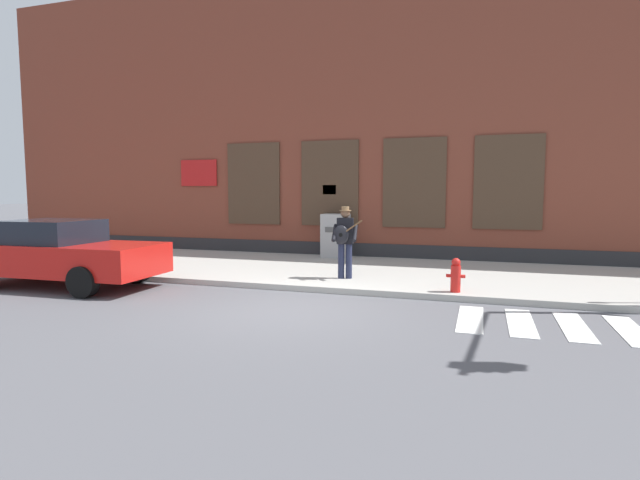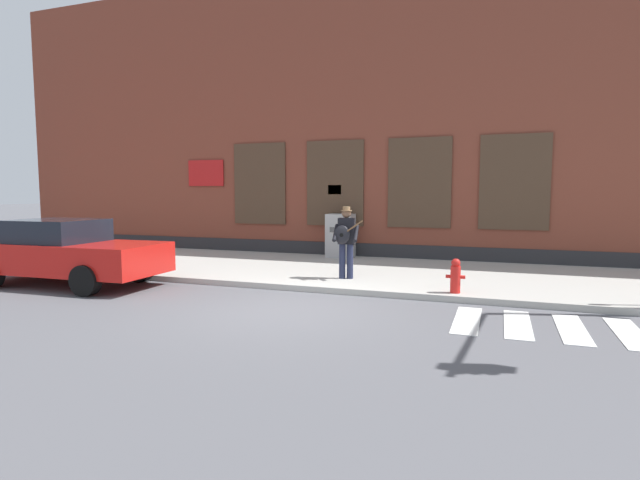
# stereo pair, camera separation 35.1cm
# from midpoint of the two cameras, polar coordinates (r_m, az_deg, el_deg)

# --- Properties ---
(ground_plane) EXTENTS (160.00, 160.00, 0.00)m
(ground_plane) POSITION_cam_midpoint_polar(r_m,az_deg,el_deg) (9.31, -2.77, -7.94)
(ground_plane) COLOR #56565B
(sidewalk) EXTENTS (28.00, 5.35, 0.13)m
(sidewalk) POSITION_cam_midpoint_polar(r_m,az_deg,el_deg) (13.29, 4.38, -3.60)
(sidewalk) COLOR #ADAAA3
(sidewalk) RESTS_ON ground
(building_backdrop) EXTENTS (28.00, 4.06, 9.22)m
(building_backdrop) POSITION_cam_midpoint_polar(r_m,az_deg,el_deg) (17.84, 8.61, 13.30)
(building_backdrop) COLOR brown
(building_backdrop) RESTS_ON ground
(crosswalk) EXTENTS (5.20, 1.90, 0.01)m
(crosswalk) POSITION_cam_midpoint_polar(r_m,az_deg,el_deg) (9.18, 32.82, -8.98)
(crosswalk) COLOR silver
(crosswalk) RESTS_ON ground
(red_car) EXTENTS (4.66, 2.09, 1.53)m
(red_car) POSITION_cam_midpoint_polar(r_m,az_deg,el_deg) (12.92, -26.45, -1.27)
(red_car) COLOR red
(red_car) RESTS_ON ground
(busker) EXTENTS (0.75, 0.60, 1.70)m
(busker) POSITION_cam_midpoint_polar(r_m,az_deg,el_deg) (11.67, 3.81, 0.22)
(busker) COLOR #1E233D
(busker) RESTS_ON sidewalk
(utility_box) EXTENTS (0.82, 0.64, 1.35)m
(utility_box) POSITION_cam_midpoint_polar(r_m,az_deg,el_deg) (15.60, 3.00, 0.51)
(utility_box) COLOR #9E9E9E
(utility_box) RESTS_ON sidewalk
(fire_hydrant) EXTENTS (0.38, 0.20, 0.70)m
(fire_hydrant) POSITION_cam_midpoint_polar(r_m,az_deg,el_deg) (10.48, 16.16, -3.98)
(fire_hydrant) COLOR red
(fire_hydrant) RESTS_ON sidewalk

